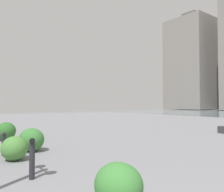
{
  "coord_description": "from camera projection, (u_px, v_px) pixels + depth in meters",
  "views": [
    {
      "loc": [
        -1.08,
        1.14,
        1.65
      ],
      "look_at": [
        8.44,
        -6.16,
        2.04
      ],
      "focal_mm": 37.48,
      "sensor_mm": 36.0,
      "label": 1
    }
  ],
  "objects": [
    {
      "name": "shrub_tall",
      "position": [
        119.0,
        185.0,
        3.71
      ],
      "size": [
        0.84,
        0.75,
        0.71
      ],
      "color": "#387533",
      "rests_on": "ground"
    },
    {
      "name": "bollard_mid",
      "position": [
        4.0,
        143.0,
        7.43
      ],
      "size": [
        0.13,
        0.13,
        0.75
      ],
      "color": "#232328",
      "rests_on": "ground"
    },
    {
      "name": "building_highrise",
      "position": [
        193.0,
        64.0,
        72.43
      ],
      "size": [
        12.82,
        13.1,
        29.73
      ],
      "color": "gray",
      "rests_on": "ground"
    },
    {
      "name": "shrub_wide",
      "position": [
        31.0,
        140.0,
        8.09
      ],
      "size": [
        0.94,
        0.85,
        0.8
      ],
      "color": "#387533",
      "rests_on": "ground"
    },
    {
      "name": "shrub_round",
      "position": [
        14.0,
        148.0,
        6.79
      ],
      "size": [
        0.82,
        0.74,
        0.7
      ],
      "color": "#477F38",
      "rests_on": "ground"
    },
    {
      "name": "shrub_low",
      "position": [
        6.0,
        131.0,
        10.56
      ],
      "size": [
        0.95,
        0.86,
        0.81
      ],
      "color": "#2D6628",
      "rests_on": "ground"
    },
    {
      "name": "bollard_near",
      "position": [
        32.0,
        158.0,
        5.11
      ],
      "size": [
        0.13,
        0.13,
        0.9
      ],
      "color": "#232328",
      "rests_on": "ground"
    }
  ]
}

